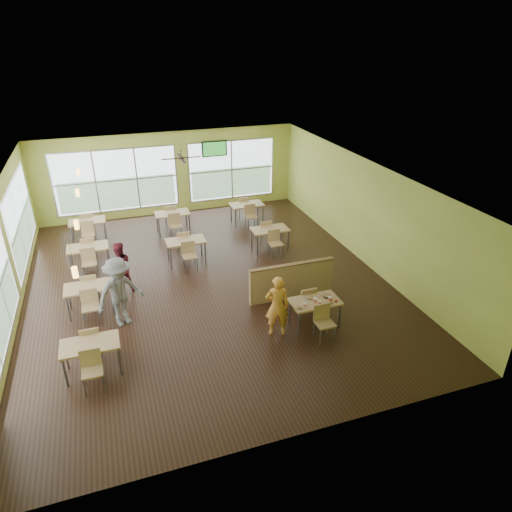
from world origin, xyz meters
name	(u,v)px	position (x,y,z in m)	size (l,w,h in m)	color
room	(205,232)	(0.00, 0.00, 1.60)	(12.00, 12.04, 3.20)	black
window_bays	(102,210)	(-2.65, 3.08, 1.48)	(9.24, 10.24, 2.38)	white
main_table	(315,305)	(2.00, -3.00, 0.63)	(1.22, 1.52, 0.87)	tan
half_wall_divider	(292,281)	(2.00, -1.55, 0.52)	(2.40, 0.14, 1.04)	tan
dining_tables	(161,244)	(-1.05, 1.71, 0.63)	(6.92, 8.72, 0.87)	tan
pendant_lights	(77,208)	(-3.20, 0.68, 2.45)	(0.11, 7.31, 0.86)	#2D2119
ceiling_fan	(181,158)	(0.00, 3.00, 2.95)	(1.25, 1.25, 0.29)	#2D2119
tv_backwall	(214,149)	(1.80, 5.90, 2.45)	(1.00, 0.07, 0.60)	black
man_plaid	(277,306)	(1.02, -2.97, 0.79)	(0.57, 0.38, 1.57)	#CA5216
patron_maroon	(120,267)	(-2.37, 0.31, 0.74)	(0.72, 0.56, 1.49)	maroon
patron_grey	(120,292)	(-2.46, -1.34, 0.91)	(1.18, 0.68, 1.82)	slate
cup_blue	(305,305)	(1.64, -3.18, 0.81)	(0.09, 0.09, 0.31)	white
cup_yellow	(315,300)	(1.96, -3.07, 0.82)	(0.09, 0.09, 0.34)	white
cup_red_near	(319,302)	(2.02, -3.19, 0.81)	(0.08, 0.08, 0.30)	white
cup_red_far	(330,299)	(2.33, -3.13, 0.82)	(0.09, 0.09, 0.33)	white
food_basket	(327,296)	(2.34, -2.94, 0.78)	(0.22, 0.22, 0.05)	black
ketchup_cup	(336,301)	(2.46, -3.20, 0.76)	(0.06, 0.06, 0.02)	#AB0C03
wrapper_left	(299,308)	(1.49, -3.19, 0.77)	(0.15, 0.13, 0.04)	olive
wrapper_mid	(311,298)	(1.94, -2.87, 0.78)	(0.20, 0.18, 0.05)	olive
wrapper_right	(330,302)	(2.29, -3.20, 0.77)	(0.16, 0.14, 0.04)	olive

